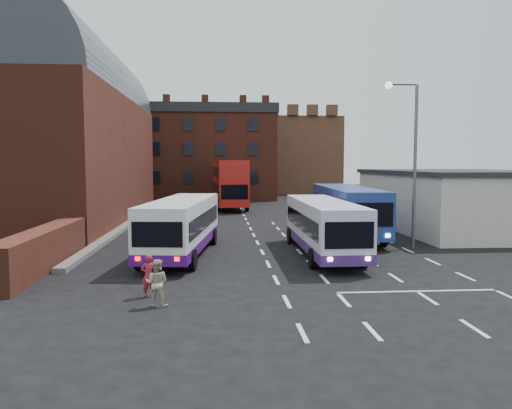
{
  "coord_description": "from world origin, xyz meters",
  "views": [
    {
      "loc": [
        -2.33,
        -20.69,
        4.75
      ],
      "look_at": [
        0.0,
        10.0,
        2.2
      ],
      "focal_mm": 35.0,
      "sensor_mm": 36.0,
      "label": 1
    }
  ],
  "objects": [
    {
      "name": "ground",
      "position": [
        0.0,
        0.0,
        0.0
      ],
      "size": [
        180.0,
        180.0,
        0.0
      ],
      "primitive_type": "plane",
      "color": "black"
    },
    {
      "name": "railway_station",
      "position": [
        -15.5,
        21.0,
        7.64
      ],
      "size": [
        12.0,
        28.0,
        16.0
      ],
      "color": "#602B1E",
      "rests_on": "ground"
    },
    {
      "name": "forecourt_wall",
      "position": [
        -10.2,
        2.0,
        0.9
      ],
      "size": [
        1.2,
        10.0,
        1.8
      ],
      "primitive_type": "cube",
      "color": "#602B1E",
      "rests_on": "ground"
    },
    {
      "name": "cream_building",
      "position": [
        15.0,
        14.0,
        2.16
      ],
      "size": [
        10.4,
        16.4,
        4.25
      ],
      "color": "beige",
      "rests_on": "ground"
    },
    {
      "name": "brick_terrace",
      "position": [
        -6.0,
        46.0,
        5.5
      ],
      "size": [
        22.0,
        10.0,
        11.0
      ],
      "primitive_type": "cube",
      "color": "brown",
      "rests_on": "ground"
    },
    {
      "name": "castle_keep",
      "position": [
        6.0,
        66.0,
        6.0
      ],
      "size": [
        22.0,
        22.0,
        12.0
      ],
      "primitive_type": "cube",
      "color": "brown",
      "rests_on": "ground"
    },
    {
      "name": "bus_white_outbound",
      "position": [
        -4.21,
        5.12,
        1.7
      ],
      "size": [
        3.67,
        10.8,
        2.89
      ],
      "rotation": [
        0.0,
        0.0,
        -0.12
      ],
      "color": "silver",
      "rests_on": "ground"
    },
    {
      "name": "bus_white_inbound",
      "position": [
        3.06,
        4.53,
        1.66
      ],
      "size": [
        2.61,
        10.32,
        2.81
      ],
      "rotation": [
        0.0,
        0.0,
        3.14
      ],
      "color": "silver",
      "rests_on": "ground"
    },
    {
      "name": "bus_blue",
      "position": [
        6.0,
        10.95,
        1.89
      ],
      "size": [
        3.34,
        11.85,
        3.2
      ],
      "rotation": [
        0.0,
        0.0,
        3.1
      ],
      "color": "navy",
      "rests_on": "ground"
    },
    {
      "name": "bus_red_double",
      "position": [
        -1.19,
        32.22,
        2.68
      ],
      "size": [
        3.77,
        12.75,
        5.04
      ],
      "rotation": [
        0.0,
        0.0,
        3.2
      ],
      "color": "red",
      "rests_on": "ground"
    },
    {
      "name": "street_lamp",
      "position": [
        8.28,
        6.37,
        5.56
      ],
      "size": [
        1.88,
        0.41,
        9.21
      ],
      "rotation": [
        0.0,
        0.0,
        -0.02
      ],
      "color": "#55585F",
      "rests_on": "ground"
    },
    {
      "name": "pedestrian_red",
      "position": [
        -4.81,
        -3.01,
        0.77
      ],
      "size": [
        0.6,
        0.43,
        1.53
      ],
      "primitive_type": "imported",
      "rotation": [
        0.0,
        0.0,
        3.27
      ],
      "color": "maroon",
      "rests_on": "ground"
    },
    {
      "name": "pedestrian_beige",
      "position": [
        -4.39,
        -4.21,
        0.79
      ],
      "size": [
        0.86,
        0.72,
        1.58
      ],
      "primitive_type": "imported",
      "rotation": [
        0.0,
        0.0,
        2.97
      ],
      "color": "#B6AC8A",
      "rests_on": "ground"
    }
  ]
}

